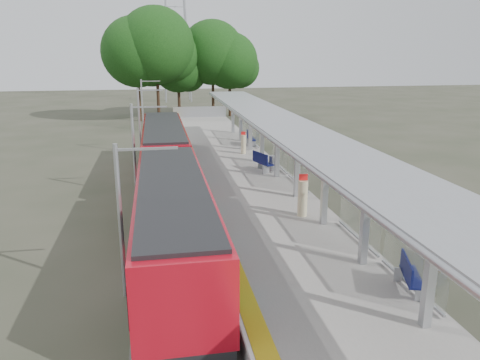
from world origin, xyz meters
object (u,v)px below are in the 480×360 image
object	(u,v)px
bench_mid	(262,161)
litter_bin	(273,163)
info_pillar_near	(303,198)
info_pillar_far	(243,144)
train	(168,175)
bench_far	(250,138)
bench_near	(409,274)

from	to	relation	value
bench_mid	litter_bin	bearing A→B (deg)	-22.32
info_pillar_near	litter_bin	size ratio (longest dim) A/B	2.05
info_pillar_near	info_pillar_far	xyz separation A→B (m)	(-0.16, 13.64, -0.15)
info_pillar_near	litter_bin	distance (m)	8.40
train	info_pillar_far	world-z (taller)	train
bench_far	litter_bin	size ratio (longest dim) A/B	1.76
info_pillar_far	litter_bin	bearing A→B (deg)	-65.32
bench_mid	bench_far	xyz separation A→B (m)	(0.92, 8.30, -0.02)
info_pillar_near	litter_bin	xyz separation A→B (m)	(0.71, 8.36, -0.37)
bench_near	bench_far	xyz separation A→B (m)	(-0.19, 24.00, 0.01)
bench_far	train	bearing A→B (deg)	-116.30
info_pillar_far	litter_bin	size ratio (longest dim) A/B	1.70
litter_bin	bench_far	bearing A→B (deg)	88.30
info_pillar_near	info_pillar_far	bearing A→B (deg)	96.04
train	bench_far	size ratio (longest dim) A/B	16.32
info_pillar_near	info_pillar_far	distance (m)	13.64
info_pillar_far	bench_far	bearing A→B (deg)	85.30
litter_bin	bench_near	bearing A→B (deg)	-88.41
bench_mid	info_pillar_near	size ratio (longest dim) A/B	0.91
bench_far	info_pillar_near	distance (m)	16.73
info_pillar_far	litter_bin	world-z (taller)	info_pillar_far
bench_near	bench_mid	bearing A→B (deg)	112.52
bench_near	bench_mid	size ratio (longest dim) A/B	0.95
train	bench_near	bearing A→B (deg)	-59.00
train	litter_bin	size ratio (longest dim) A/B	28.77
train	bench_far	bearing A→B (deg)	60.78
train	bench_far	xyz separation A→B (m)	(6.86, 12.27, -0.45)
bench_mid	bench_far	distance (m)	8.35
train	bench_near	xyz separation A→B (m)	(7.05, -11.73, -0.47)
train	bench_mid	distance (m)	7.16
info_pillar_near	train	bearing A→B (deg)	148.49
train	litter_bin	world-z (taller)	train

